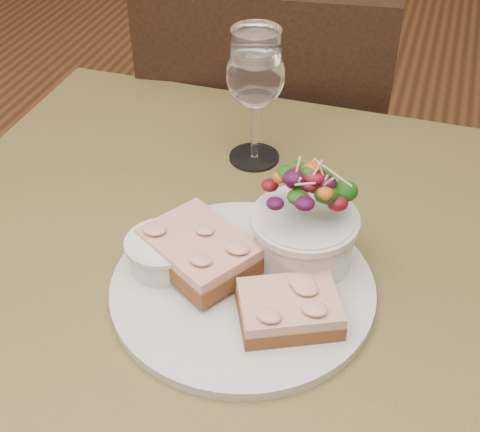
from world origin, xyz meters
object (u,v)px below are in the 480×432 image
(dinner_plate, at_px, (243,287))
(sandwich_back, at_px, (199,250))
(ramekin, at_px, (162,252))
(wine_glass, at_px, (255,78))
(cafe_table, at_px, (226,329))
(sandwich_front, at_px, (289,309))
(salad_bowl, at_px, (305,217))
(chair_far, at_px, (268,229))

(dinner_plate, distance_m, sandwich_back, 0.06)
(sandwich_back, relative_size, ramekin, 1.99)
(sandwich_back, distance_m, ramekin, 0.04)
(ramekin, bearing_deg, dinner_plate, -0.90)
(ramekin, relative_size, wine_glass, 0.43)
(cafe_table, bearing_deg, sandwich_front, -34.69)
(salad_bowl, xyz_separation_m, wine_glass, (-0.11, 0.19, 0.05))
(cafe_table, bearing_deg, ramekin, -157.73)
(cafe_table, height_order, wine_glass, wine_glass)
(cafe_table, height_order, sandwich_back, sandwich_back)
(sandwich_back, relative_size, wine_glass, 0.85)
(chair_far, xyz_separation_m, sandwich_back, (0.08, -0.62, 0.49))
(ramekin, bearing_deg, salad_bowl, 21.66)
(cafe_table, xyz_separation_m, chair_far, (-0.10, 0.61, -0.36))
(sandwich_back, bearing_deg, wine_glass, 123.47)
(wine_glass, bearing_deg, dinner_plate, -76.33)
(dinner_plate, bearing_deg, wine_glass, 103.67)
(dinner_plate, bearing_deg, sandwich_back, 167.98)
(salad_bowl, distance_m, wine_glass, 0.23)
(ramekin, bearing_deg, sandwich_back, 14.07)
(sandwich_back, bearing_deg, sandwich_front, 9.55)
(cafe_table, distance_m, ramekin, 0.15)
(dinner_plate, xyz_separation_m, sandwich_front, (0.06, -0.03, 0.02))
(cafe_table, relative_size, salad_bowl, 6.30)
(sandwich_back, bearing_deg, chair_far, 129.02)
(salad_bowl, bearing_deg, ramekin, -158.34)
(cafe_table, bearing_deg, dinner_plate, -42.71)
(wine_glass, bearing_deg, ramekin, -97.25)
(dinner_plate, distance_m, salad_bowl, 0.10)
(dinner_plate, bearing_deg, salad_bowl, 48.62)
(sandwich_back, height_order, wine_glass, wine_glass)
(wine_glass, bearing_deg, salad_bowl, -59.55)
(sandwich_back, bearing_deg, cafe_table, 65.62)
(sandwich_front, distance_m, ramekin, 0.16)
(dinner_plate, height_order, salad_bowl, salad_bowl)
(chair_far, relative_size, ramekin, 11.99)
(chair_far, xyz_separation_m, salad_bowl, (0.19, -0.58, 0.53))
(dinner_plate, relative_size, ramekin, 3.83)
(chair_far, bearing_deg, sandwich_front, 98.86)
(cafe_table, bearing_deg, sandwich_back, -146.01)
(sandwich_front, distance_m, wine_glass, 0.33)
(cafe_table, distance_m, wine_glass, 0.32)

